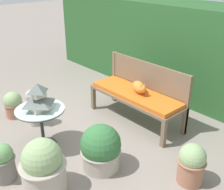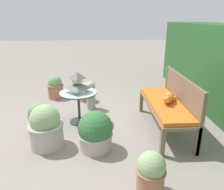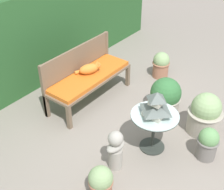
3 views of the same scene
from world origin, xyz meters
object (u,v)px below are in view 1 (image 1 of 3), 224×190
patio_table (41,117)px  potted_plant_bench_right (101,149)px  cat (139,87)px  garden_bench (136,96)px  garden_bust (33,106)px  potted_plant_patio_mid (13,104)px  potted_plant_table_far (2,162)px  potted_plant_bench_left (43,168)px  potted_plant_hedge_corner (192,163)px  pagoda_birdhouse (39,98)px

patio_table → potted_plant_bench_right: 0.93m
cat → patio_table: (-0.39, -1.46, -0.13)m
garden_bench → garden_bust: bearing=-127.4°
patio_table → potted_plant_patio_mid: size_ratio=1.50×
potted_plant_table_far → potted_plant_bench_left: (0.47, 0.25, 0.06)m
garden_bench → patio_table: bearing=-103.7°
potted_plant_bench_left → garden_bust: bearing=156.1°
potted_plant_table_far → potted_plant_patio_mid: bearing=151.4°
potted_plant_hedge_corner → cat: bearing=156.7°
garden_bust → potted_plant_hedge_corner: size_ratio=1.18×
garden_bust → potted_plant_bench_left: potted_plant_bench_left is taller
potted_plant_bench_right → potted_plant_bench_left: (-0.11, -0.70, 0.04)m
potted_plant_bench_left → potted_plant_hedge_corner: bearing=52.7°
pagoda_birdhouse → garden_bust: pagoda_birdhouse is taller
garden_bench → potted_plant_patio_mid: size_ratio=3.65×
potted_plant_bench_right → potted_plant_table_far: potted_plant_bench_right is taller
garden_bench → potted_plant_patio_mid: 1.97m
patio_table → potted_plant_table_far: 0.75m
potted_plant_table_far → potted_plant_patio_mid: (-1.33, 0.72, -0.02)m
potted_plant_table_far → potted_plant_patio_mid: 1.51m
garden_bench → potted_plant_bench_right: bearing=-65.7°
cat → potted_plant_table_far: bearing=-66.1°
garden_bench → garden_bust: garden_bust is taller
potted_plant_table_far → patio_table: bearing=112.8°
garden_bust → potted_plant_table_far: bearing=-35.7°
garden_bust → potted_plant_bench_right: 1.46m
potted_plant_hedge_corner → potted_plant_bench_left: (-0.98, -1.29, 0.05)m
garden_bench → cat: size_ratio=4.20×
garden_bench → potted_plant_hedge_corner: size_ratio=3.16×
garden_bench → potted_plant_table_far: bearing=-91.9°
garden_bench → potted_plant_patio_mid: bearing=-135.7°
potted_plant_hedge_corner → garden_bust: bearing=-163.5°
garden_bust → potted_plant_bench_right: size_ratio=1.02×
potted_plant_bench_left → patio_table: bearing=151.4°
patio_table → potted_plant_table_far: bearing=-67.2°
pagoda_birdhouse → potted_plant_bench_right: size_ratio=0.62×
potted_plant_bench_left → potted_plant_bench_right: bearing=81.2°
garden_bench → garden_bust: (-0.95, -1.24, -0.11)m
potted_plant_bench_right → pagoda_birdhouse: bearing=-160.9°
patio_table → potted_plant_hedge_corner: size_ratio=1.29×
cat → potted_plant_patio_mid: bearing=-109.0°
pagoda_birdhouse → potted_plant_hedge_corner: (1.73, 0.88, -0.47)m
garden_bench → potted_plant_hedge_corner: (1.38, -0.55, -0.17)m
potted_plant_hedge_corner → potted_plant_patio_mid: size_ratio=1.16×
potted_plant_table_far → potted_plant_patio_mid: size_ratio=1.10×
potted_plant_bench_right → potted_plant_patio_mid: potted_plant_bench_right is taller
potted_plant_bench_left → potted_plant_table_far: bearing=-151.6°
patio_table → potted_plant_hedge_corner: patio_table is taller
potted_plant_hedge_corner → potted_plant_patio_mid: 2.90m
potted_plant_bench_right → potted_plant_hedge_corner: bearing=33.8°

